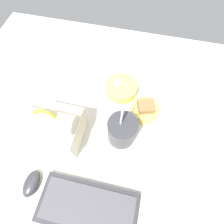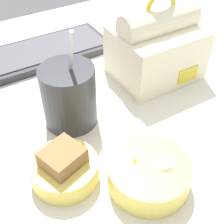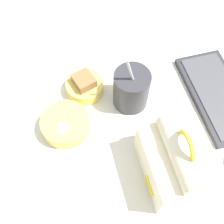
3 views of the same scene
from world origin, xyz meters
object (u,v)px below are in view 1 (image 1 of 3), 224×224
at_px(keyboard, 87,207).
at_px(computer_mouse, 31,183).
at_px(lunch_bag, 54,127).
at_px(soup_cup, 122,131).
at_px(bento_bowl_snacks, 121,89).
at_px(bento_bowl_sandwich, 145,110).

bearing_deg(keyboard, computer_mouse, -6.96).
distance_m(lunch_bag, computer_mouse, 0.20).
bearing_deg(computer_mouse, soup_cup, -138.01).
bearing_deg(lunch_bag, bento_bowl_snacks, -128.55).
distance_m(keyboard, bento_bowl_sandwich, 0.40).
xyz_separation_m(keyboard, lunch_bag, (0.18, -0.21, 0.06)).
height_order(keyboard, bento_bowl_sandwich, bento_bowl_sandwich).
relative_size(keyboard, bento_bowl_snacks, 2.37).
distance_m(bento_bowl_sandwich, bento_bowl_snacks, 0.14).
bearing_deg(bento_bowl_snacks, computer_mouse, 63.40).
relative_size(lunch_bag, computer_mouse, 2.31).
relative_size(lunch_bag, bento_bowl_snacks, 1.50).
relative_size(bento_bowl_snacks, computer_mouse, 1.54).
relative_size(lunch_bag, bento_bowl_sandwich, 1.80).
bearing_deg(keyboard, soup_cup, -102.54).
distance_m(bento_bowl_sandwich, computer_mouse, 0.48).
height_order(keyboard, bento_bowl_snacks, bento_bowl_snacks).
xyz_separation_m(keyboard, bento_bowl_sandwich, (-0.13, -0.38, 0.01)).
xyz_separation_m(keyboard, bento_bowl_snacks, (-0.02, -0.45, 0.01)).
distance_m(soup_cup, computer_mouse, 0.35).
bearing_deg(bento_bowl_sandwich, bento_bowl_snacks, -35.00).
height_order(bento_bowl_sandwich, computer_mouse, bento_bowl_sandwich).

